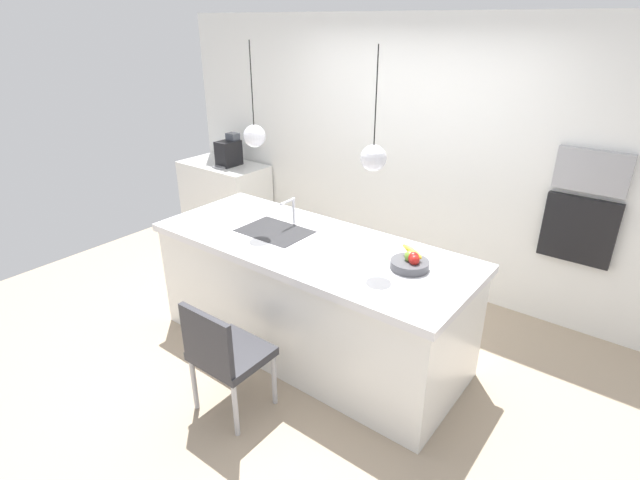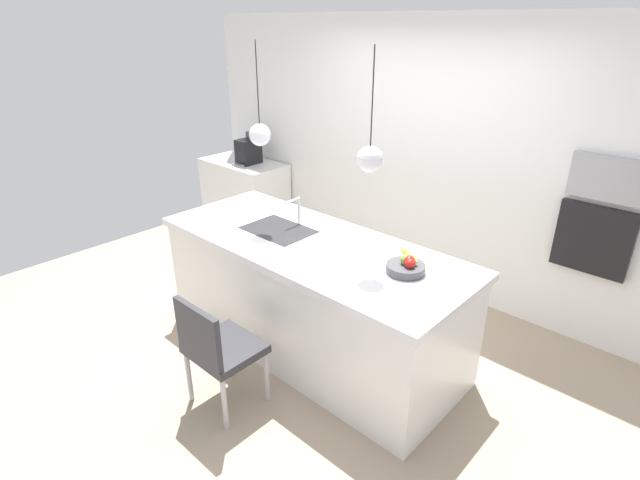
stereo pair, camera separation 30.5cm
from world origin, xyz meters
name	(u,v)px [view 2 (the right image)]	position (x,y,z in m)	size (l,w,h in m)	color
floor	(311,344)	(0.00, 0.00, 0.00)	(6.60, 6.60, 0.00)	tan
back_wall	(428,158)	(0.00, 1.65, 1.30)	(6.00, 0.10, 2.60)	white
kitchen_island	(311,296)	(0.00, 0.00, 0.48)	(2.58, 1.03, 0.96)	white
sink_basin	(278,230)	(-0.36, 0.00, 0.96)	(0.56, 0.40, 0.02)	#2D2D30
faucet	(297,207)	(-0.36, 0.21, 1.10)	(0.02, 0.17, 0.22)	silver
fruit_bowl	(406,266)	(0.82, 0.09, 1.01)	(0.27, 0.27, 0.15)	#4C4C51
side_counter	(245,196)	(-2.40, 1.28, 0.45)	(1.10, 0.60, 0.90)	white
coffee_machine	(249,151)	(-2.28, 1.28, 1.06)	(0.20, 0.35, 0.38)	black
microwave	(609,178)	(1.58, 1.58, 1.44)	(0.54, 0.08, 0.34)	#9E9EA3
oven	(593,239)	(1.58, 1.58, 0.94)	(0.56, 0.08, 0.56)	black
chair_near	(217,347)	(0.02, -0.94, 0.50)	(0.47, 0.44, 0.87)	#333338
pendant_light_left	(260,134)	(-0.54, 0.00, 1.71)	(0.17, 0.17, 0.77)	silver
pendant_light_right	(370,159)	(0.54, 0.00, 1.71)	(0.17, 0.17, 0.77)	silver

